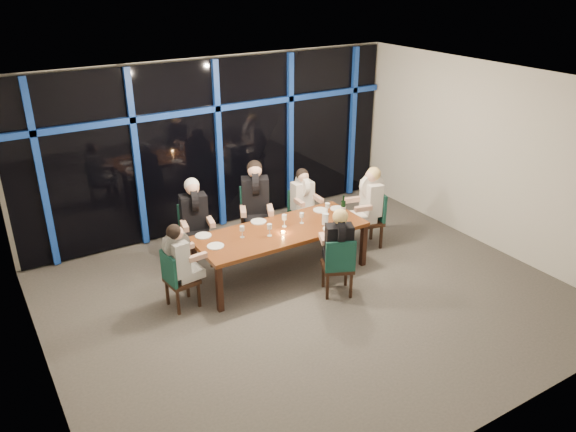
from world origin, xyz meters
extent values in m
plane|color=#57524D|center=(0.00, 0.00, 0.00)|extent=(7.00, 7.00, 0.00)
cube|color=silver|center=(0.00, 3.00, 1.50)|extent=(7.00, 0.04, 3.00)
cube|color=silver|center=(0.00, -3.00, 1.50)|extent=(7.00, 0.04, 3.00)
cube|color=silver|center=(-3.50, 0.00, 1.50)|extent=(0.04, 6.00, 3.00)
cube|color=silver|center=(3.50, 0.00, 1.50)|extent=(0.04, 6.00, 3.00)
cube|color=white|center=(0.00, 0.00, 3.00)|extent=(7.00, 6.00, 0.04)
cube|color=black|center=(0.00, 2.94, 1.50)|extent=(6.86, 0.04, 2.94)
cube|color=#14399E|center=(-2.90, 2.89, 1.50)|extent=(0.10, 0.10, 2.94)
cube|color=#14399E|center=(-1.45, 2.89, 1.50)|extent=(0.10, 0.10, 2.94)
cube|color=#14399E|center=(0.00, 2.89, 1.50)|extent=(0.10, 0.10, 2.94)
cube|color=#14399E|center=(1.45, 2.89, 1.50)|extent=(0.10, 0.10, 2.94)
cube|color=#14399E|center=(2.90, 2.89, 1.50)|extent=(0.10, 0.10, 2.94)
cube|color=#14399E|center=(0.00, 2.89, 2.16)|extent=(6.86, 0.10, 0.10)
cube|color=#FF2D14|center=(1.10, 3.25, 2.15)|extent=(0.60, 0.05, 0.35)
cube|color=brown|center=(0.00, 0.80, 0.72)|extent=(2.60, 1.00, 0.06)
cube|color=black|center=(-1.24, 0.36, 0.34)|extent=(0.08, 0.08, 0.69)
cube|color=black|center=(1.24, 0.36, 0.34)|extent=(0.08, 0.08, 0.69)
cube|color=black|center=(-1.24, 1.24, 0.34)|extent=(0.08, 0.08, 0.69)
cube|color=black|center=(1.24, 1.24, 0.34)|extent=(0.08, 0.08, 0.69)
cube|color=black|center=(-0.98, 1.76, 0.45)|extent=(0.53, 0.53, 0.06)
cube|color=#174B3E|center=(-0.94, 1.96, 0.73)|extent=(0.45, 0.13, 0.50)
cube|color=black|center=(-1.19, 1.61, 0.21)|extent=(0.05, 0.05, 0.42)
cube|color=black|center=(-0.83, 1.55, 0.21)|extent=(0.05, 0.05, 0.42)
cube|color=black|center=(-1.12, 1.97, 0.21)|extent=(0.05, 0.05, 0.42)
cube|color=black|center=(-0.76, 1.90, 0.21)|extent=(0.05, 0.05, 0.42)
cube|color=black|center=(0.07, 1.73, 0.49)|extent=(0.64, 0.64, 0.06)
cube|color=#174B3E|center=(0.16, 1.92, 0.78)|extent=(0.47, 0.25, 0.54)
cube|color=black|center=(-0.18, 1.63, 0.23)|extent=(0.06, 0.06, 0.45)
cube|color=black|center=(0.17, 1.47, 0.23)|extent=(0.06, 0.06, 0.45)
cube|color=black|center=(-0.03, 1.98, 0.23)|extent=(0.06, 0.06, 0.45)
cube|color=black|center=(0.33, 1.82, 0.23)|extent=(0.06, 0.06, 0.45)
cube|color=black|center=(0.94, 1.64, 0.40)|extent=(0.43, 0.43, 0.05)
cube|color=#174B3E|center=(0.95, 1.82, 0.64)|extent=(0.40, 0.07, 0.45)
cube|color=black|center=(0.77, 1.49, 0.19)|extent=(0.04, 0.04, 0.38)
cube|color=black|center=(1.09, 1.47, 0.19)|extent=(0.04, 0.04, 0.38)
cube|color=black|center=(0.79, 1.81, 0.19)|extent=(0.04, 0.04, 0.38)
cube|color=black|center=(1.11, 1.79, 0.19)|extent=(0.04, 0.04, 0.38)
cube|color=black|center=(-1.62, 0.75, 0.40)|extent=(0.44, 0.44, 0.05)
cube|color=#174B3E|center=(-1.80, 0.73, 0.64)|extent=(0.09, 0.40, 0.44)
cube|color=black|center=(-1.45, 0.61, 0.19)|extent=(0.04, 0.04, 0.37)
cube|color=black|center=(-1.48, 0.92, 0.19)|extent=(0.04, 0.04, 0.37)
cube|color=black|center=(-1.76, 0.57, 0.19)|extent=(0.04, 0.04, 0.37)
cube|color=black|center=(-1.80, 0.89, 0.19)|extent=(0.04, 0.04, 0.37)
cube|color=black|center=(1.72, 0.86, 0.44)|extent=(0.52, 0.52, 0.06)
cube|color=#174B3E|center=(1.92, 0.82, 0.71)|extent=(0.14, 0.44, 0.49)
cube|color=black|center=(1.59, 1.07, 0.21)|extent=(0.05, 0.05, 0.41)
cube|color=black|center=(1.52, 0.73, 0.21)|extent=(0.05, 0.05, 0.41)
cube|color=black|center=(1.93, 1.00, 0.21)|extent=(0.05, 0.05, 0.41)
cube|color=black|center=(1.86, 0.65, 0.21)|extent=(0.05, 0.05, 0.41)
cube|color=black|center=(0.41, -0.09, 0.42)|extent=(0.56, 0.56, 0.06)
cube|color=#174B3E|center=(0.33, -0.26, 0.68)|extent=(0.40, 0.22, 0.47)
cube|color=black|center=(0.63, -0.01, 0.20)|extent=(0.05, 0.05, 0.40)
cube|color=black|center=(0.33, 0.14, 0.20)|extent=(0.05, 0.05, 0.40)
cube|color=black|center=(0.49, -0.31, 0.20)|extent=(0.05, 0.05, 0.40)
cube|color=black|center=(0.18, -0.17, 0.20)|extent=(0.05, 0.05, 0.40)
cube|color=black|center=(-1.00, 1.64, 0.55)|extent=(0.43, 0.48, 0.14)
cube|color=black|center=(-0.97, 1.80, 0.89)|extent=(0.44, 0.31, 0.56)
cylinder|color=black|center=(-0.97, 1.80, 1.11)|extent=(0.18, 0.43, 0.42)
sphere|color=tan|center=(-0.97, 1.78, 1.29)|extent=(0.21, 0.21, 0.21)
sphere|color=silver|center=(-0.96, 1.82, 1.32)|extent=(0.23, 0.23, 0.23)
cube|color=tan|center=(-1.21, 1.60, 0.79)|extent=(0.14, 0.31, 0.08)
cube|color=tan|center=(-0.82, 1.52, 0.79)|extent=(0.14, 0.31, 0.08)
cube|color=black|center=(0.02, 1.61, 0.59)|extent=(0.54, 0.57, 0.15)
cube|color=black|center=(0.09, 1.77, 0.95)|extent=(0.50, 0.41, 0.60)
cylinder|color=black|center=(0.09, 1.77, 1.19)|extent=(0.28, 0.46, 0.45)
sphere|color=tan|center=(0.08, 1.75, 1.38)|extent=(0.23, 0.23, 0.23)
sphere|color=black|center=(0.10, 1.79, 1.41)|extent=(0.25, 0.25, 0.25)
cube|color=tan|center=(-0.21, 1.62, 0.79)|extent=(0.21, 0.33, 0.09)
cube|color=tan|center=(0.18, 1.44, 0.79)|extent=(0.21, 0.33, 0.09)
cube|color=white|center=(0.94, 1.53, 0.49)|extent=(0.34, 0.39, 0.13)
cube|color=white|center=(0.95, 1.67, 0.79)|extent=(0.37, 0.24, 0.50)
cylinder|color=white|center=(0.95, 1.67, 0.98)|extent=(0.11, 0.38, 0.38)
sphere|color=tan|center=(0.94, 1.66, 1.15)|extent=(0.19, 0.19, 0.19)
sphere|color=black|center=(0.95, 1.69, 1.17)|extent=(0.21, 0.21, 0.21)
cube|color=tan|center=(0.75, 1.47, 0.79)|extent=(0.09, 0.27, 0.07)
cube|color=tan|center=(1.11, 1.45, 0.79)|extent=(0.09, 0.27, 0.07)
cube|color=black|center=(-1.52, 0.76, 0.49)|extent=(0.41, 0.36, 0.12)
cube|color=black|center=(-1.66, 0.74, 0.78)|extent=(0.25, 0.38, 0.50)
cylinder|color=black|center=(-1.66, 0.74, 0.98)|extent=(0.38, 0.13, 0.37)
sphere|color=tan|center=(-1.64, 0.75, 1.14)|extent=(0.19, 0.19, 0.19)
sphere|color=black|center=(-1.68, 0.74, 1.16)|extent=(0.20, 0.20, 0.20)
cube|color=tan|center=(-1.43, 0.59, 0.79)|extent=(0.27, 0.10, 0.07)
cube|color=tan|center=(-1.47, 0.94, 0.79)|extent=(0.27, 0.10, 0.07)
cube|color=white|center=(1.61, 0.89, 0.54)|extent=(0.48, 0.43, 0.14)
cube|color=white|center=(1.76, 0.86, 0.86)|extent=(0.31, 0.43, 0.55)
cylinder|color=white|center=(1.76, 0.86, 1.08)|extent=(0.42, 0.18, 0.41)
sphere|color=tan|center=(1.74, 0.86, 1.25)|extent=(0.21, 0.21, 0.21)
sphere|color=tan|center=(1.78, 0.85, 1.28)|extent=(0.23, 0.23, 0.23)
cube|color=tan|center=(1.57, 1.10, 0.79)|extent=(0.30, 0.14, 0.08)
cube|color=tan|center=(1.49, 0.71, 0.79)|extent=(0.30, 0.14, 0.08)
cube|color=black|center=(0.46, 0.01, 0.52)|extent=(0.47, 0.50, 0.13)
cube|color=black|center=(0.39, -0.12, 0.83)|extent=(0.44, 0.36, 0.53)
cylinder|color=black|center=(0.39, -0.12, 1.04)|extent=(0.25, 0.40, 0.40)
sphere|color=tan|center=(0.40, -0.10, 1.21)|extent=(0.20, 0.20, 0.20)
sphere|color=tan|center=(0.38, -0.14, 1.23)|extent=(0.22, 0.22, 0.22)
cube|color=tan|center=(0.66, 0.00, 0.79)|extent=(0.19, 0.29, 0.08)
cube|color=tan|center=(0.32, 0.16, 0.79)|extent=(0.19, 0.29, 0.08)
cylinder|color=white|center=(-1.08, 1.21, 0.76)|extent=(0.24, 0.24, 0.01)
cylinder|color=white|center=(-0.16, 1.21, 0.76)|extent=(0.24, 0.24, 0.01)
cylinder|color=white|center=(0.91, 1.08, 0.76)|extent=(0.24, 0.24, 0.01)
cylinder|color=white|center=(-1.07, 0.81, 0.76)|extent=(0.24, 0.24, 0.01)
cylinder|color=white|center=(1.18, 0.98, 0.76)|extent=(0.24, 0.24, 0.01)
cylinder|color=white|center=(0.64, 0.42, 0.76)|extent=(0.24, 0.24, 0.01)
cylinder|color=black|center=(1.10, 0.73, 0.87)|extent=(0.07, 0.07, 0.24)
cylinder|color=black|center=(1.10, 0.73, 1.04)|extent=(0.03, 0.03, 0.09)
cylinder|color=silver|center=(1.10, 0.73, 0.87)|extent=(0.08, 0.08, 0.07)
cylinder|color=silver|center=(0.67, 0.61, 0.84)|extent=(0.10, 0.10, 0.18)
cylinder|color=silver|center=(0.73, 0.61, 0.86)|extent=(0.01, 0.01, 0.12)
cylinder|color=#FFAD4C|center=(-0.04, 0.68, 0.77)|extent=(0.05, 0.05, 0.03)
cylinder|color=silver|center=(-0.25, 0.71, 0.75)|extent=(0.07, 0.07, 0.01)
cylinder|color=silver|center=(-0.25, 0.71, 0.81)|extent=(0.01, 0.01, 0.11)
cylinder|color=silver|center=(-0.25, 0.71, 0.90)|extent=(0.07, 0.07, 0.07)
cylinder|color=silver|center=(0.10, 0.87, 0.75)|extent=(0.07, 0.07, 0.01)
cylinder|color=silver|center=(0.10, 0.87, 0.81)|extent=(0.01, 0.01, 0.11)
cylinder|color=silver|center=(0.10, 0.87, 0.90)|extent=(0.07, 0.07, 0.08)
cylinder|color=white|center=(0.39, 0.83, 0.75)|extent=(0.06, 0.06, 0.01)
cylinder|color=white|center=(0.39, 0.83, 0.80)|extent=(0.01, 0.01, 0.10)
cylinder|color=white|center=(0.39, 0.83, 0.89)|extent=(0.07, 0.07, 0.07)
cylinder|color=white|center=(-0.61, 0.87, 0.75)|extent=(0.06, 0.06, 0.01)
cylinder|color=white|center=(-0.61, 0.87, 0.81)|extent=(0.01, 0.01, 0.10)
cylinder|color=white|center=(-0.61, 0.87, 0.89)|extent=(0.07, 0.07, 0.07)
cylinder|color=white|center=(0.91, 0.90, 0.75)|extent=(0.07, 0.07, 0.01)
cylinder|color=white|center=(0.91, 0.90, 0.81)|extent=(0.01, 0.01, 0.11)
cylinder|color=white|center=(0.91, 0.90, 0.90)|extent=(0.07, 0.07, 0.08)
camera|label=1|loc=(-3.87, -5.70, 4.37)|focal=35.00mm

